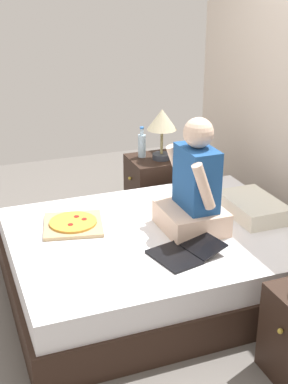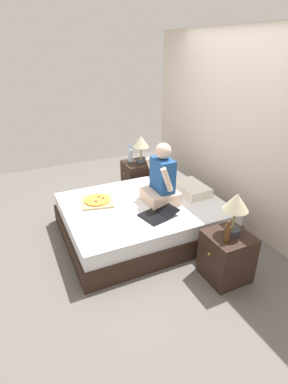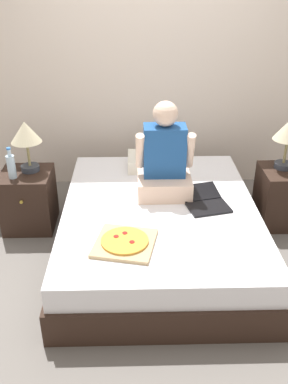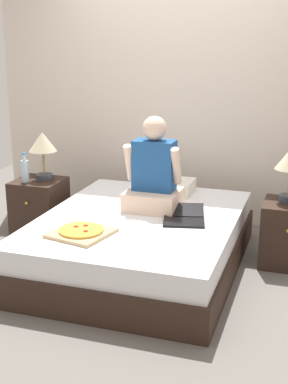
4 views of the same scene
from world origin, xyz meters
TOP-DOWN VIEW (x-y plane):
  - ground_plane at (0.00, 0.00)m, footprint 5.96×5.96m
  - wall_back at (0.00, 1.38)m, footprint 3.96×0.12m
  - bed at (0.00, 0.00)m, footprint 1.58×2.03m
  - nightstand_left at (-1.16, 0.44)m, footprint 0.44×0.47m
  - lamp_on_left_nightstand at (-1.12, 0.49)m, footprint 0.26×0.26m
  - water_bottle at (-1.24, 0.35)m, footprint 0.07×0.07m
  - nightstand_right at (1.16, 0.44)m, footprint 0.44×0.47m
  - pillow at (-0.00, 0.74)m, footprint 0.52×0.34m
  - person_seated at (0.05, 0.24)m, footprint 0.47×0.40m
  - laptop at (0.37, 0.01)m, footprint 0.40×0.48m
  - pizza_box at (-0.27, -0.53)m, footprint 0.48×0.48m

SIDE VIEW (x-z plane):
  - ground_plane at x=0.00m, z-range 0.00..0.00m
  - bed at x=0.00m, z-range 0.00..0.43m
  - nightstand_left at x=-1.16m, z-range 0.00..0.53m
  - nightstand_right at x=1.16m, z-range 0.00..0.53m
  - pizza_box at x=-0.27m, z-range 0.43..0.48m
  - laptop at x=0.37m, z-range 0.42..0.49m
  - pillow at x=0.00m, z-range 0.44..0.56m
  - water_bottle at x=-1.24m, z-range 0.51..0.78m
  - person_seated at x=0.05m, z-range 0.33..1.11m
  - lamp_on_left_nightstand at x=-1.12m, z-range 0.63..1.08m
  - wall_back at x=0.00m, z-range 0.00..2.50m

